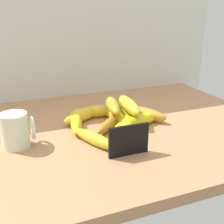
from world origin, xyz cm
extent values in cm
cube|color=tan|center=(0.00, 0.00, 1.50)|extent=(110.00, 76.00, 3.00)
cube|color=silver|center=(0.00, 39.00, 35.00)|extent=(130.00, 2.00, 70.00)
cube|color=black|center=(-0.89, -18.74, 7.20)|extent=(11.00, 0.80, 8.40)
cube|color=#93633B|center=(-0.89, -17.94, 3.30)|extent=(9.90, 1.20, 0.60)
cylinder|color=silver|center=(-27.85, -3.20, 7.86)|extent=(7.46, 7.46, 9.72)
torus|color=silver|center=(-23.13, -3.20, 7.86)|extent=(1.00, 6.45, 6.45)
ellipsoid|color=gold|center=(-7.30, -9.84, 4.70)|extent=(10.14, 16.77, 3.40)
ellipsoid|color=yellow|center=(-4.47, 8.89, 5.05)|extent=(18.71, 12.86, 4.11)
ellipsoid|color=gold|center=(-8.75, 4.91, 4.82)|extent=(8.67, 20.70, 3.65)
ellipsoid|color=yellow|center=(-0.55, 10.00, 4.92)|extent=(18.07, 6.64, 3.83)
ellipsoid|color=#A87920|center=(1.96, -0.27, 4.70)|extent=(16.96, 16.08, 3.41)
ellipsoid|color=yellow|center=(8.56, 3.81, 4.80)|extent=(5.16, 19.09, 3.60)
ellipsoid|color=yellow|center=(6.93, 8.53, 4.79)|extent=(4.94, 18.28, 3.58)
ellipsoid|color=yellow|center=(3.94, -6.48, 5.13)|extent=(11.92, 17.69, 4.27)
ellipsoid|color=gold|center=(13.48, 2.34, 5.19)|extent=(14.44, 17.36, 4.38)
ellipsoid|color=yellow|center=(4.56, 3.91, 4.98)|extent=(5.60, 20.10, 3.96)
ellipsoid|color=yellow|center=(9.65, -3.12, 4.98)|extent=(20.21, 9.71, 3.97)
ellipsoid|color=gold|center=(8.57, 2.44, 8.78)|extent=(5.54, 18.17, 4.36)
ellipsoid|color=gold|center=(3.49, 4.19, 8.88)|extent=(6.83, 16.86, 3.83)
camera|label=1|loc=(-28.49, -77.68, 39.53)|focal=45.04mm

